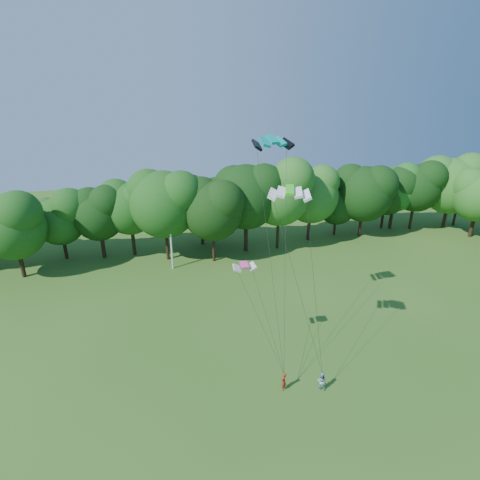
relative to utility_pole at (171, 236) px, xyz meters
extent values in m
cylinder|color=silver|center=(0.00, 0.00, -0.11)|extent=(0.22, 0.22, 8.90)
cube|color=silver|center=(0.00, 0.00, 4.12)|extent=(1.78, 0.29, 0.08)
imported|color=#A42515|center=(6.02, -23.58, -3.79)|extent=(0.66, 0.65, 1.54)
imported|color=#8EA6C5|center=(8.86, -24.30, -3.79)|extent=(0.95, 0.89, 1.54)
cube|color=#048F88|center=(7.17, -16.20, 13.38)|extent=(3.27, 1.65, 0.63)
cube|color=#34CC1E|center=(6.70, -21.30, 10.62)|extent=(3.15, 2.28, 0.52)
cube|color=#F3438F|center=(4.10, -19.21, 4.33)|extent=(1.83, 0.91, 0.30)
cylinder|color=black|center=(5.62, 0.87, -2.40)|extent=(0.45, 0.45, 4.31)
ellipsoid|color=black|center=(5.62, 0.87, 3.27)|extent=(8.61, 8.61, 9.40)
cylinder|color=#321F14|center=(36.65, 5.72, -2.57)|extent=(0.48, 0.48, 3.97)
ellipsoid|color=#195419|center=(36.65, 5.72, 2.66)|extent=(7.94, 7.94, 8.66)
camera|label=1|loc=(-3.19, -44.43, 16.97)|focal=28.00mm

